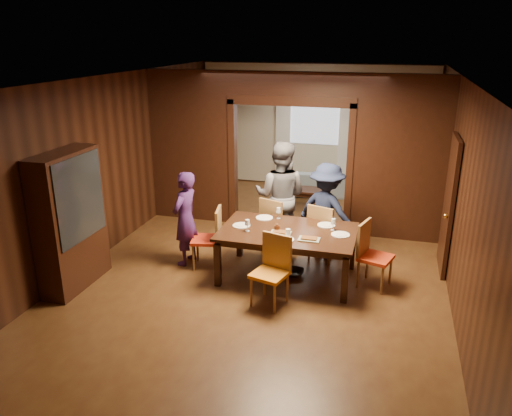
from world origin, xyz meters
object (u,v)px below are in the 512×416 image
(person_purple, at_px, (185,219))
(hutch, at_px, (70,221))
(chair_far_l, at_px, (277,224))
(person_grey, at_px, (280,196))
(sofa, at_px, (318,182))
(chair_far_r, at_px, (325,232))
(coffee_table, at_px, (303,198))
(person_navy, at_px, (326,211))
(chair_right, at_px, (376,256))
(chair_left, at_px, (206,238))
(chair_near, at_px, (270,272))
(dining_table, at_px, (287,254))

(person_purple, xyz_separation_m, hutch, (-1.27, -1.12, 0.24))
(chair_far_l, bearing_deg, person_grey, -73.72)
(sofa, height_order, chair_far_r, chair_far_r)
(coffee_table, bearing_deg, person_grey, -90.08)
(sofa, bearing_deg, person_navy, 93.68)
(chair_right, bearing_deg, hutch, 122.15)
(person_grey, bearing_deg, sofa, -91.63)
(chair_left, bearing_deg, chair_right, 79.07)
(coffee_table, xyz_separation_m, chair_right, (1.65, -3.25, 0.28))
(chair_right, distance_m, chair_far_r, 1.11)
(person_navy, bearing_deg, chair_left, 50.62)
(chair_left, relative_size, chair_right, 1.00)
(coffee_table, bearing_deg, hutch, -120.68)
(person_navy, distance_m, hutch, 3.92)
(person_navy, xyz_separation_m, chair_near, (-0.51, -1.78, -0.31))
(chair_far_r, distance_m, chair_near, 1.72)
(chair_far_l, distance_m, hutch, 3.27)
(person_navy, bearing_deg, dining_table, 87.92)
(person_grey, relative_size, dining_table, 0.93)
(coffee_table, bearing_deg, person_navy, -71.43)
(chair_left, distance_m, chair_far_r, 1.92)
(coffee_table, xyz_separation_m, chair_far_r, (0.81, -2.52, 0.28))
(dining_table, height_order, chair_near, chair_near)
(person_purple, bearing_deg, chair_near, 68.77)
(dining_table, distance_m, chair_right, 1.30)
(person_purple, xyz_separation_m, chair_right, (2.96, -0.01, -0.27))
(chair_left, bearing_deg, sofa, 153.93)
(person_navy, bearing_deg, hutch, 54.00)
(person_grey, xyz_separation_m, coffee_table, (0.00, 2.23, -0.73))
(person_purple, height_order, dining_table, person_purple)
(person_grey, distance_m, dining_table, 1.26)
(person_navy, height_order, chair_far_r, person_navy)
(sofa, xyz_separation_m, coffee_table, (-0.16, -0.99, -0.08))
(person_navy, bearing_deg, sofa, -55.35)
(person_purple, bearing_deg, chair_right, 98.70)
(hutch, bearing_deg, person_purple, 41.30)
(chair_near, bearing_deg, sofa, 107.26)
(hutch, bearing_deg, sofa, 62.88)
(sofa, relative_size, chair_left, 1.99)
(person_navy, relative_size, sofa, 0.82)
(chair_left, distance_m, chair_near, 1.54)
(sofa, bearing_deg, coffee_table, 73.95)
(dining_table, bearing_deg, chair_far_r, 59.94)
(person_grey, relative_size, coffee_table, 2.33)
(person_purple, relative_size, chair_right, 1.56)
(chair_left, relative_size, chair_far_l, 1.00)
(chair_far_l, bearing_deg, person_navy, -159.10)
(sofa, distance_m, chair_right, 4.50)
(chair_right, xyz_separation_m, chair_far_r, (-0.84, 0.73, 0.00))
(dining_table, bearing_deg, coffee_table, 96.17)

